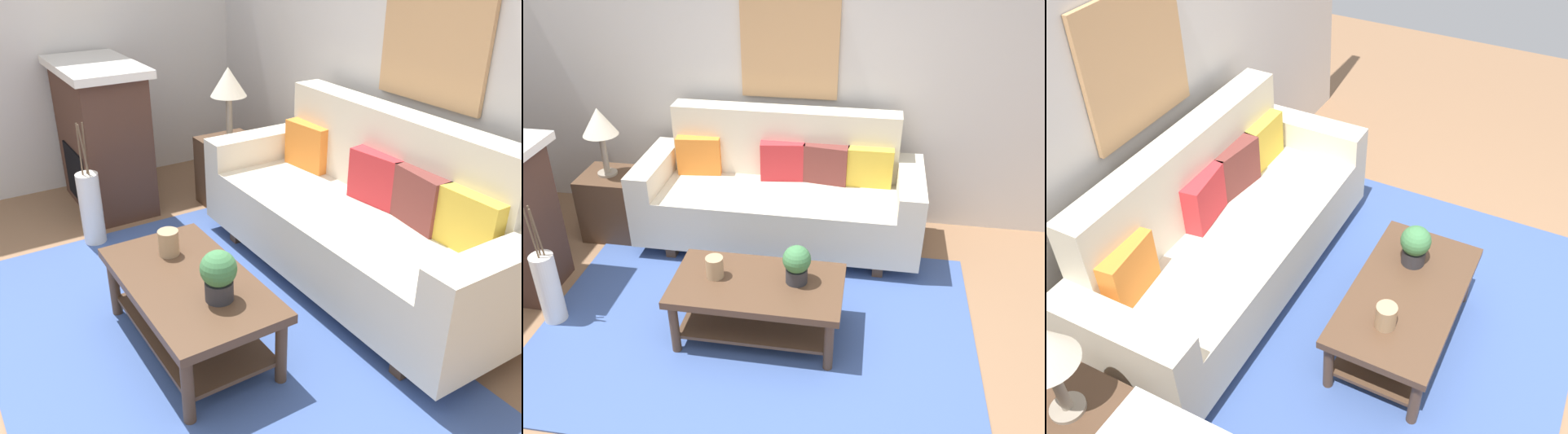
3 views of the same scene
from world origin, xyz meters
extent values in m
plane|color=#8C6647|center=(0.00, 0.00, 0.00)|extent=(9.11, 9.11, 0.00)
cube|color=silver|center=(0.00, 2.17, 1.35)|extent=(5.11, 0.10, 2.70)
cube|color=#3D5693|center=(0.00, 0.50, 0.01)|extent=(2.92, 2.06, 0.01)
cube|color=beige|center=(-0.02, 1.57, 0.32)|extent=(1.86, 0.84, 0.40)
cube|color=beige|center=(-0.02, 1.89, 0.80)|extent=(1.86, 0.20, 0.56)
cube|color=beige|center=(-1.05, 1.57, 0.42)|extent=(0.20, 0.84, 0.60)
cube|color=beige|center=(1.00, 1.57, 0.42)|extent=(0.20, 0.84, 0.60)
cube|color=#513826|center=(-0.85, 1.57, 0.06)|extent=(0.08, 0.74, 0.12)
cube|color=#513826|center=(0.80, 1.57, 0.06)|extent=(0.08, 0.74, 0.12)
cube|color=orange|center=(-0.73, 1.76, 0.68)|extent=(0.37, 0.16, 0.32)
cube|color=red|center=(-0.02, 1.76, 0.68)|extent=(0.37, 0.17, 0.32)
cube|color=brown|center=(0.33, 1.76, 0.68)|extent=(0.37, 0.17, 0.32)
cube|color=gold|center=(0.68, 1.76, 0.68)|extent=(0.36, 0.12, 0.32)
cube|color=#513826|center=(0.03, 0.45, 0.41)|extent=(1.10, 0.60, 0.05)
cube|color=#513826|center=(0.03, 0.45, 0.12)|extent=(0.98, 0.50, 0.02)
cylinder|color=#513826|center=(-0.46, 0.20, 0.19)|extent=(0.06, 0.06, 0.38)
cylinder|color=#513826|center=(0.52, 0.20, 0.19)|extent=(0.06, 0.06, 0.38)
cylinder|color=#513826|center=(-0.46, 0.70, 0.19)|extent=(0.06, 0.06, 0.38)
cylinder|color=#513826|center=(0.52, 0.70, 0.19)|extent=(0.06, 0.06, 0.38)
cylinder|color=tan|center=(-0.25, 0.47, 0.50)|extent=(0.11, 0.11, 0.14)
cylinder|color=#2D2D33|center=(0.27, 0.50, 0.48)|extent=(0.14, 0.14, 0.10)
sphere|color=#3D7645|center=(0.27, 0.50, 0.60)|extent=(0.18, 0.18, 0.18)
cylinder|color=gray|center=(-1.45, 1.53, 0.57)|extent=(0.16, 0.16, 0.02)
cylinder|color=gray|center=(-1.45, 1.53, 0.74)|extent=(0.05, 0.05, 0.35)
cube|color=tan|center=(-0.02, 2.10, 1.50)|extent=(0.79, 0.03, 0.79)
camera|label=1|loc=(2.30, -0.53, 2.00)|focal=38.88mm
camera|label=2|loc=(0.66, -2.36, 2.62)|focal=38.75mm
camera|label=3|loc=(-2.30, -0.11, 2.95)|focal=41.39mm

